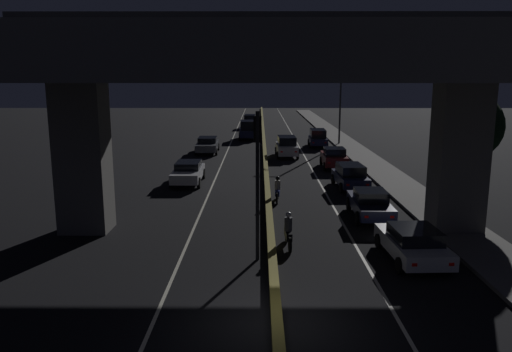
{
  "coord_description": "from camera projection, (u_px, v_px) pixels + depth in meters",
  "views": [
    {
      "loc": [
        -0.5,
        -13.26,
        6.9
      ],
      "look_at": [
        -0.7,
        17.06,
        0.86
      ],
      "focal_mm": 35.0,
      "sensor_mm": 36.0,
      "label": 1
    }
  ],
  "objects": [
    {
      "name": "car_dark_red_fourth_oncoming",
      "position": [
        250.0,
        121.0,
        68.94
      ],
      "size": [
        1.96,
        4.06,
        1.79
      ],
      "rotation": [
        0.0,
        0.0,
        -1.61
      ],
      "color": "#591414",
      "rests_on": "ground_plane"
    },
    {
      "name": "traffic_light_left_of_median",
      "position": [
        257.0,
        161.0,
        18.51
      ],
      "size": [
        0.3,
        0.49,
        5.68
      ],
      "color": "black",
      "rests_on": "ground_plane"
    },
    {
      "name": "elevated_overpass",
      "position": [
        271.0,
        66.0,
        21.39
      ],
      "size": [
        22.53,
        12.21,
        9.59
      ],
      "color": "#5B5956",
      "rests_on": "ground_plane"
    },
    {
      "name": "sidewalk_right",
      "position": [
        367.0,
        160.0,
        41.74
      ],
      "size": [
        2.69,
        126.0,
        0.16
      ],
      "primitive_type": "cube",
      "color": "#5B5956",
      "rests_on": "ground_plane"
    },
    {
      "name": "motorcycle_blue_filtering_mid",
      "position": [
        278.0,
        191.0,
        28.02
      ],
      "size": [
        0.34,
        1.94,
        1.44
      ],
      "rotation": [
        0.0,
        0.0,
        1.49
      ],
      "color": "black",
      "rests_on": "ground_plane"
    },
    {
      "name": "car_white_lead",
      "position": [
        413.0,
        243.0,
        18.98
      ],
      "size": [
        2.14,
        4.2,
        1.33
      ],
      "rotation": [
        0.0,
        0.0,
        1.61
      ],
      "color": "silver",
      "rests_on": "ground_plane"
    },
    {
      "name": "car_dark_blue_third_oncoming",
      "position": [
        248.0,
        130.0,
        55.89
      ],
      "size": [
        2.17,
        4.02,
        2.11
      ],
      "rotation": [
        0.0,
        0.0,
        -1.53
      ],
      "color": "#141938",
      "rests_on": "ground_plane"
    },
    {
      "name": "street_lamp",
      "position": [
        338.0,
        97.0,
        50.69
      ],
      "size": [
        1.98,
        0.32,
        8.34
      ],
      "color": "#2D2D30",
      "rests_on": "ground_plane"
    },
    {
      "name": "lane_line_left_inner",
      "position": [
        228.0,
        149.0,
        48.7
      ],
      "size": [
        0.12,
        126.0,
        0.0
      ],
      "primitive_type": "cube",
      "color": "beige",
      "rests_on": "ground_plane"
    },
    {
      "name": "motorcycle_black_filtering_near",
      "position": [
        288.0,
        232.0,
        20.46
      ],
      "size": [
        0.34,
        1.96,
        1.5
      ],
      "rotation": [
        0.0,
        0.0,
        1.62
      ],
      "color": "black",
      "rests_on": "ground_plane"
    },
    {
      "name": "car_dark_blue_sixth",
      "position": [
        318.0,
        137.0,
        50.18
      ],
      "size": [
        1.93,
        4.04,
        1.73
      ],
      "rotation": [
        0.0,
        0.0,
        1.54
      ],
      "color": "#141938",
      "rests_on": "ground_plane"
    },
    {
      "name": "car_dark_blue_third",
      "position": [
        350.0,
        176.0,
        31.38
      ],
      "size": [
        1.98,
        4.06,
        1.51
      ],
      "rotation": [
        0.0,
        0.0,
        1.62
      ],
      "color": "#141938",
      "rests_on": "ground_plane"
    },
    {
      "name": "ground_plane",
      "position": [
        276.0,
        321.0,
        14.35
      ],
      "size": [
        200.0,
        200.0,
        0.0
      ],
      "primitive_type": "plane",
      "color": "black"
    },
    {
      "name": "car_grey_second_oncoming",
      "position": [
        207.0,
        145.0,
        46.15
      ],
      "size": [
        2.12,
        4.85,
        1.42
      ],
      "rotation": [
        0.0,
        0.0,
        -1.55
      ],
      "color": "#515459",
      "rests_on": "ground_plane"
    },
    {
      "name": "median_divider",
      "position": [
        264.0,
        147.0,
        48.64
      ],
      "size": [
        0.32,
        126.0,
        0.35
      ],
      "primitive_type": "cube",
      "color": "olive",
      "rests_on": "ground_plane"
    },
    {
      "name": "car_white_lead_oncoming",
      "position": [
        188.0,
        172.0,
        32.88
      ],
      "size": [
        1.97,
        4.66,
        1.41
      ],
      "rotation": [
        0.0,
        0.0,
        -1.56
      ],
      "color": "silver",
      "rests_on": "ground_plane"
    },
    {
      "name": "roadside_tree_kerbside_near",
      "position": [
        468.0,
        126.0,
        26.13
      ],
      "size": [
        3.58,
        3.58,
        6.16
      ],
      "color": "#38281C",
      "rests_on": "ground_plane"
    },
    {
      "name": "pedestrian_on_sidewalk",
      "position": [
        461.0,
        204.0,
        23.65
      ],
      "size": [
        0.37,
        0.37,
        1.66
      ],
      "color": "black",
      "rests_on": "sidewalk_right"
    },
    {
      "name": "lane_line_right_inner",
      "position": [
        300.0,
        149.0,
        48.65
      ],
      "size": [
        0.12,
        126.0,
        0.0
      ],
      "primitive_type": "cube",
      "color": "beige",
      "rests_on": "ground_plane"
    },
    {
      "name": "car_dark_blue_second",
      "position": [
        370.0,
        203.0,
        24.75
      ],
      "size": [
        1.9,
        4.41,
        1.43
      ],
      "rotation": [
        0.0,
        0.0,
        1.55
      ],
      "color": "#141938",
      "rests_on": "ground_plane"
    },
    {
      "name": "car_dark_red_fourth",
      "position": [
        334.0,
        157.0,
        38.3
      ],
      "size": [
        1.94,
        4.07,
        1.59
      ],
      "rotation": [
        0.0,
        0.0,
        1.55
      ],
      "color": "#591414",
      "rests_on": "ground_plane"
    },
    {
      "name": "car_white_fifth",
      "position": [
        287.0,
        146.0,
        43.76
      ],
      "size": [
        1.96,
        4.36,
        1.79
      ],
      "rotation": [
        0.0,
        0.0,
        1.6
      ],
      "color": "silver",
      "rests_on": "ground_plane"
    }
  ]
}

